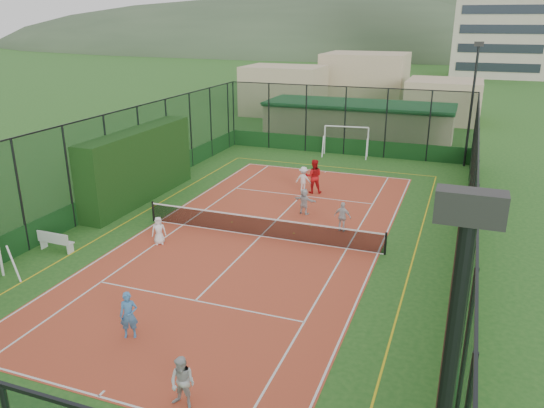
% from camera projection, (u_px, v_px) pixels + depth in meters
% --- Properties ---
extents(ground, '(300.00, 300.00, 0.00)m').
position_uv_depth(ground, '(260.00, 236.00, 24.81)').
color(ground, '#22561D').
rests_on(ground, ground).
extents(court_slab, '(11.17, 23.97, 0.01)m').
position_uv_depth(court_slab, '(260.00, 236.00, 24.81)').
color(court_slab, '#C1472B').
rests_on(court_slab, ground).
extents(tennis_net, '(11.67, 0.12, 1.06)m').
position_uv_depth(tennis_net, '(260.00, 226.00, 24.64)').
color(tennis_net, black).
rests_on(tennis_net, ground).
extents(perimeter_fence, '(18.12, 34.12, 5.00)m').
position_uv_depth(perimeter_fence, '(260.00, 186.00, 23.98)').
color(perimeter_fence, black).
rests_on(perimeter_fence, ground).
extents(floodlight_ne, '(0.60, 0.26, 8.25)m').
position_uv_depth(floodlight_ne, '(471.00, 106.00, 35.30)').
color(floodlight_ne, black).
rests_on(floodlight_ne, ground).
extents(clubhouse, '(15.20, 7.20, 3.15)m').
position_uv_depth(clubhouse, '(358.00, 122.00, 43.75)').
color(clubhouse, tan).
rests_on(clubhouse, ground).
extents(distant_hills, '(200.00, 60.00, 24.00)m').
position_uv_depth(distant_hills, '(446.00, 53.00, 157.47)').
color(distant_hills, '#384C33').
rests_on(distant_hills, ground).
extents(hedge_left, '(1.36, 9.04, 3.96)m').
position_uv_depth(hedge_left, '(139.00, 165.00, 29.28)').
color(hedge_left, black).
rests_on(hedge_left, ground).
extents(white_bench, '(1.68, 0.48, 0.94)m').
position_uv_depth(white_bench, '(56.00, 241.00, 23.16)').
color(white_bench, white).
rests_on(white_bench, ground).
extents(futsal_goal_far, '(3.39, 1.32, 2.13)m').
position_uv_depth(futsal_goal_far, '(346.00, 141.00, 39.25)').
color(futsal_goal_far, white).
rests_on(futsal_goal_far, ground).
extents(child_near_left, '(0.75, 0.68, 1.28)m').
position_uv_depth(child_near_left, '(159.00, 231.00, 23.78)').
color(child_near_left, white).
rests_on(child_near_left, court_slab).
extents(child_near_mid, '(0.68, 0.59, 1.57)m').
position_uv_depth(child_near_mid, '(129.00, 315.00, 16.73)').
color(child_near_mid, '#4382C0').
rests_on(child_near_mid, court_slab).
extents(child_near_right, '(0.75, 0.60, 1.48)m').
position_uv_depth(child_near_right, '(183.00, 383.00, 13.70)').
color(child_near_right, silver).
rests_on(child_near_right, court_slab).
extents(child_far_left, '(1.01, 0.63, 1.50)m').
position_uv_depth(child_far_left, '(304.00, 179.00, 30.98)').
color(child_far_left, white).
rests_on(child_far_left, court_slab).
extents(child_far_right, '(0.89, 0.48, 1.45)m').
position_uv_depth(child_far_right, '(343.00, 217.00, 25.20)').
color(child_far_right, silver).
rests_on(child_far_right, court_slab).
extents(child_far_back, '(1.33, 0.66, 1.37)m').
position_uv_depth(child_far_back, '(304.00, 201.00, 27.43)').
color(child_far_back, silver).
rests_on(child_far_back, court_slab).
extents(coach, '(1.14, 1.00, 1.99)m').
position_uv_depth(coach, '(314.00, 176.00, 30.70)').
color(coach, red).
rests_on(coach, court_slab).
extents(tennis_balls, '(4.68, 1.43, 0.07)m').
position_uv_depth(tennis_balls, '(265.00, 223.00, 26.26)').
color(tennis_balls, '#CCE033').
rests_on(tennis_balls, court_slab).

